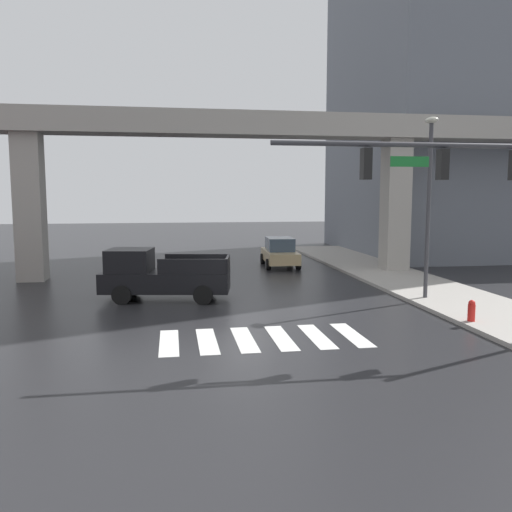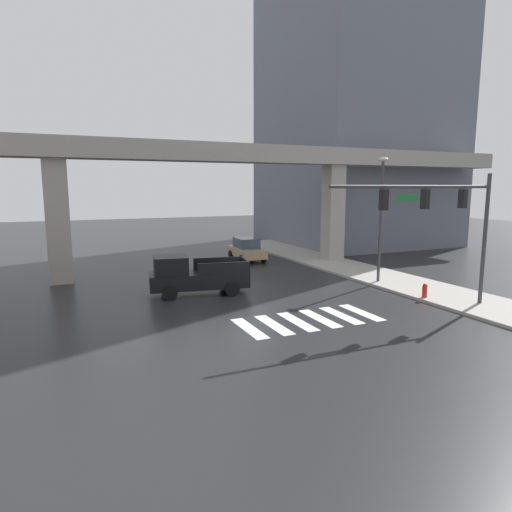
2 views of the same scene
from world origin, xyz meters
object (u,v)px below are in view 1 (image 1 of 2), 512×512
sedan_tan (280,252)px  fire_hydrant (471,313)px  traffic_signal_mast (480,184)px  street_lamp_near_corner (429,187)px  pickup_truck (159,276)px

sedan_tan → fire_hydrant: 15.29m
traffic_signal_mast → street_lamp_near_corner: size_ratio=1.20×
traffic_signal_mast → fire_hydrant: 4.68m
sedan_tan → traffic_signal_mast: 17.36m
traffic_signal_mast → sedan_tan: bearing=97.5°
sedan_tan → street_lamp_near_corner: (3.73, -10.92, 3.70)m
sedan_tan → fire_hydrant: (3.33, -14.91, -0.42)m
pickup_truck → fire_hydrant: bearing=-30.1°
sedan_tan → fire_hydrant: bearing=-77.4°
traffic_signal_mast → street_lamp_near_corner: street_lamp_near_corner is taller
pickup_truck → traffic_signal_mast: size_ratio=0.61×
sedan_tan → fire_hydrant: size_ratio=5.16×
traffic_signal_mast → fire_hydrant: traffic_signal_mast is taller
traffic_signal_mast → street_lamp_near_corner: bearing=75.7°
pickup_truck → fire_hydrant: size_ratio=6.28×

